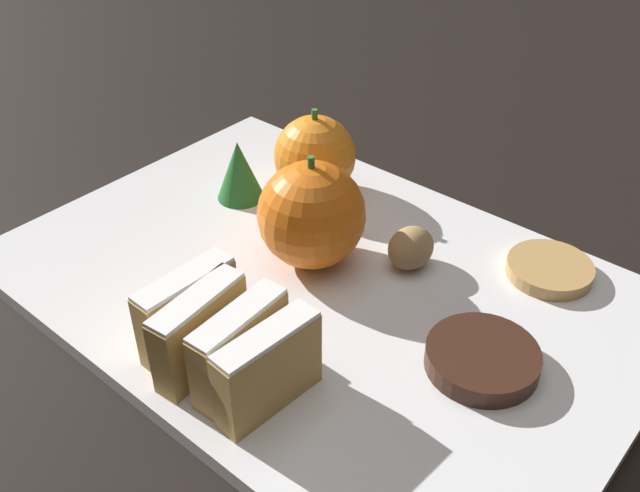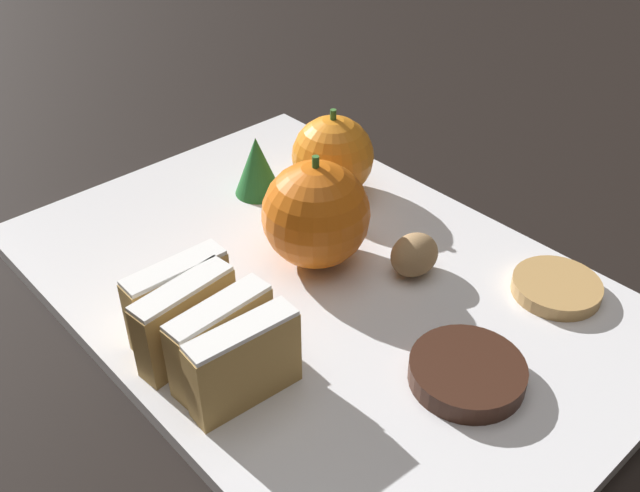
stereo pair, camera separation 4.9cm
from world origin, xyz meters
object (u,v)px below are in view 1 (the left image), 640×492
object	(u,v)px
orange_near	(315,156)
chocolate_cookie	(485,356)
walnut	(411,248)
orange_far	(311,215)

from	to	relation	value
orange_near	chocolate_cookie	xyz separation A→B (m)	(-0.09, -0.21, -0.03)
orange_near	walnut	xyz separation A→B (m)	(-0.03, -0.12, -0.02)
orange_far	orange_near	bearing A→B (deg)	39.53
orange_far	walnut	bearing A→B (deg)	-55.24
orange_far	chocolate_cookie	xyz separation A→B (m)	(-0.01, -0.15, -0.03)
walnut	chocolate_cookie	xyz separation A→B (m)	(-0.05, -0.09, -0.01)
walnut	orange_near	bearing A→B (deg)	75.06
orange_far	walnut	xyz separation A→B (m)	(0.04, -0.06, -0.02)
orange_near	chocolate_cookie	size ratio (longest dim) A/B	1.08
orange_near	walnut	distance (m)	0.13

